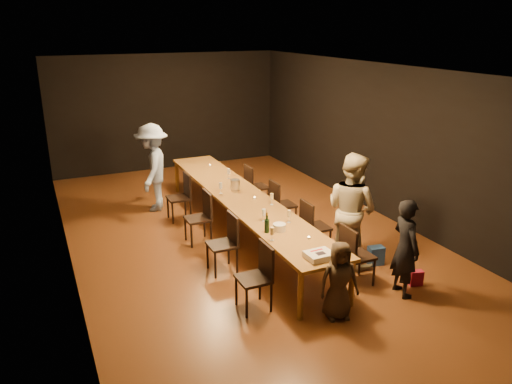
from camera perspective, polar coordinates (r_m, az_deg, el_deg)
name	(u,v)px	position (r m, az deg, el deg)	size (l,w,h in m)	color
ground	(242,234)	(9.31, -1.59, -4.83)	(10.00, 10.00, 0.00)	#4D2F13
room_shell	(241,124)	(8.69, -1.71, 7.82)	(6.04, 10.04, 3.02)	black
table	(242,199)	(9.05, -1.63, -0.76)	(0.90, 6.00, 0.75)	olive
chair_right_0	(358,255)	(7.60, 11.56, -7.06)	(0.42, 0.42, 0.93)	black
chair_right_1	(316,226)	(8.51, 6.86, -3.93)	(0.42, 0.42, 0.93)	black
chair_right_2	(283,204)	(9.48, 3.12, -1.39)	(0.42, 0.42, 0.93)	black
chair_right_3	(257,186)	(10.49, 0.10, 0.66)	(0.42, 0.42, 0.93)	black
chair_left_0	(253,278)	(6.82, -0.29, -9.80)	(0.42, 0.42, 0.93)	black
chair_left_1	(222,244)	(7.82, -3.93, -5.94)	(0.42, 0.42, 0.93)	black
chair_left_2	(198,218)	(8.86, -6.69, -2.96)	(0.42, 0.42, 0.93)	black
chair_left_3	(179,197)	(9.94, -8.84, -0.61)	(0.42, 0.42, 0.93)	black
woman_birthday	(405,248)	(7.37, 16.71, -6.14)	(0.53, 0.35, 1.45)	black
woman_tan	(351,209)	(8.07, 10.85, -1.94)	(0.89, 0.70, 1.84)	tan
man_blue	(153,168)	(10.46, -11.72, 2.74)	(1.17, 0.67, 1.82)	#88A1D3
child	(339,280)	(6.70, 9.46, -9.94)	(0.53, 0.34, 1.08)	#392D20
gift_bag_red	(416,278)	(7.92, 17.81, -9.33)	(0.20, 0.11, 0.23)	#C11D45
gift_bag_blue	(376,256)	(8.37, 13.52, -7.07)	(0.25, 0.17, 0.31)	#2855AF
birthday_cake	(319,255)	(6.75, 7.24, -7.19)	(0.37, 0.30, 0.09)	white
plate_stack	(279,227)	(7.54, 2.68, -4.05)	(0.20, 0.20, 0.11)	white
champagne_bottle	(267,222)	(7.44, 1.25, -3.50)	(0.07, 0.07, 0.32)	black
ice_bucket	(235,185)	(9.35, -2.40, 0.83)	(0.18, 0.18, 0.20)	silver
wineglass_0	(272,234)	(7.19, 1.85, -4.81)	(0.06, 0.06, 0.21)	beige
wineglass_1	(289,216)	(7.83, 3.79, -2.80)	(0.06, 0.06, 0.21)	beige
wineglass_2	(264,215)	(7.87, 0.89, -2.66)	(0.06, 0.06, 0.21)	silver
wineglass_3	(272,199)	(8.58, 1.81, -0.82)	(0.06, 0.06, 0.21)	beige
wineglass_4	(221,188)	(9.16, -4.06, 0.44)	(0.06, 0.06, 0.21)	silver
wineglass_5	(229,174)	(10.04, -3.14, 2.11)	(0.06, 0.06, 0.21)	silver
tealight_near	(309,238)	(7.31, 6.05, -5.24)	(0.05, 0.05, 0.03)	#B2B7B2
tealight_mid	(255,198)	(8.89, -0.16, -0.69)	(0.05, 0.05, 0.03)	#B2B7B2
tealight_far	(210,165)	(10.99, -5.26, 3.05)	(0.05, 0.05, 0.03)	#B2B7B2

